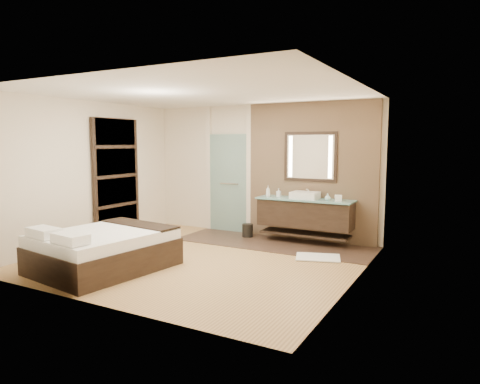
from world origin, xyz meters
The scene contains 15 objects.
floor centered at (0.00, 0.00, 0.00)m, with size 5.00×5.00×0.00m, color olive.
tile_strip centered at (0.60, 1.60, 0.01)m, with size 3.80×1.30×0.01m, color #32241B.
stone_wall centered at (1.10, 2.21, 1.35)m, with size 2.60×0.08×2.70m, color tan.
vanity centered at (1.10, 1.92, 0.58)m, with size 1.85×0.55×0.88m.
mirror_unit centered at (1.10, 2.16, 1.65)m, with size 1.06×0.04×0.96m.
frosted_door centered at (-0.75, 2.20, 1.14)m, with size 1.10×0.12×2.70m.
shoji_partition centered at (-2.43, 0.60, 1.21)m, with size 0.06×1.20×2.40m.
bed centered at (-1.00, -1.16, 0.30)m, with size 1.74×2.06×0.72m.
bath_mat centered at (1.67, 0.99, 0.02)m, with size 0.72×0.50×0.02m, color white.
waste_bin centered at (-0.10, 1.85, 0.14)m, with size 0.22×0.22×0.27m, color black.
tissue_box centered at (1.75, 1.87, 0.92)m, with size 0.12×0.12×0.10m, color silver.
soap_bottle_a centered at (0.36, 1.85, 0.97)m, with size 0.08×0.08×0.22m, color silver.
soap_bottle_b centered at (0.54, 1.95, 0.95)m, with size 0.07×0.07×0.16m, color #B2B2B2.
soap_bottle_c centered at (1.56, 1.83, 0.93)m, with size 0.11×0.11×0.13m, color #A1CBCA.
cup centered at (1.72, 1.95, 0.92)m, with size 0.13×0.13×0.10m, color silver.
Camera 1 is at (3.86, -5.74, 1.92)m, focal length 32.00 mm.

